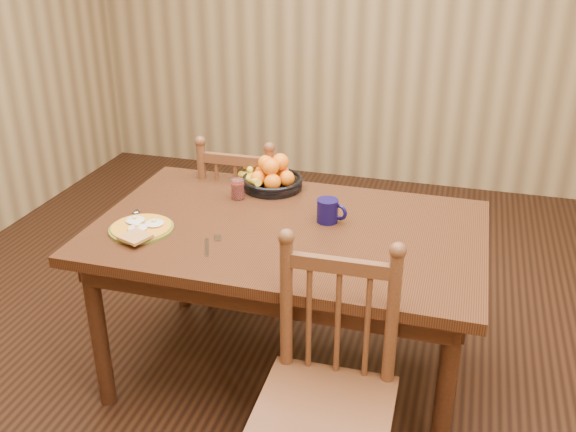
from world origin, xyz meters
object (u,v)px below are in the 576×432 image
(dining_table, at_px, (288,245))
(breakfast_plate, at_px, (141,228))
(chair_near, at_px, (327,397))
(fruit_bowl, at_px, (271,177))
(chair_far, at_px, (247,223))
(coffee_mug, at_px, (329,211))

(dining_table, height_order, breakfast_plate, breakfast_plate)
(dining_table, distance_m, chair_near, 0.75)
(fruit_bowl, bearing_deg, chair_near, -63.57)
(breakfast_plate, bearing_deg, fruit_bowl, 57.01)
(chair_near, xyz_separation_m, fruit_bowl, (-0.51, 1.03, 0.33))
(chair_far, distance_m, chair_near, 1.40)
(chair_far, distance_m, fruit_bowl, 0.44)
(dining_table, height_order, coffee_mug, coffee_mug)
(dining_table, relative_size, fruit_bowl, 4.94)
(coffee_mug, bearing_deg, chair_far, 139.10)
(breakfast_plate, bearing_deg, dining_table, 19.37)
(chair_near, height_order, fruit_bowl, chair_near)
(chair_far, xyz_separation_m, coffee_mug, (0.54, -0.46, 0.35))
(dining_table, distance_m, chair_far, 0.71)
(chair_far, relative_size, fruit_bowl, 2.89)
(dining_table, relative_size, breakfast_plate, 5.29)
(breakfast_plate, bearing_deg, coffee_mug, 22.36)
(dining_table, relative_size, chair_near, 1.64)
(chair_far, xyz_separation_m, breakfast_plate, (-0.18, -0.76, 0.31))
(dining_table, relative_size, coffee_mug, 12.01)
(chair_near, distance_m, breakfast_plate, 1.04)
(dining_table, xyz_separation_m, breakfast_plate, (-0.57, -0.20, 0.10))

